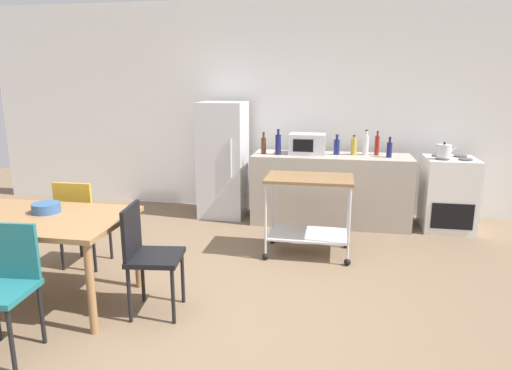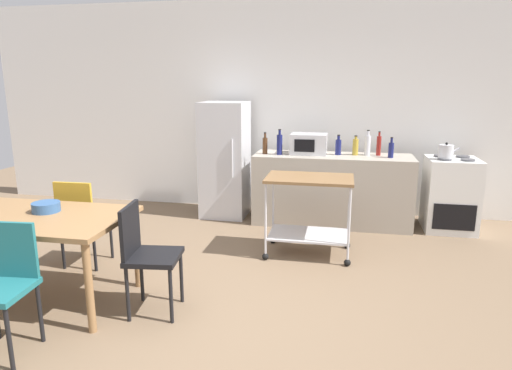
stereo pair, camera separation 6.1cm
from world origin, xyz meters
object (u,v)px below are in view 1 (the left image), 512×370
(bottle_soy_sauce, at_px, (337,146))
(bottle_vinegar, at_px, (389,149))
(bottle_sesame_oil, at_px, (278,144))
(bottle_hot_sauce, at_px, (366,145))
(dining_table, at_px, (36,225))
(stove_oven, at_px, (448,194))
(chair_teal, at_px, (4,281))
(bottle_wine, at_px, (354,146))
(bottle_sparkling_water, at_px, (377,145))
(microwave, at_px, (307,144))
(bottle_olive_oil, at_px, (264,145))
(chair_black, at_px, (147,251))
(kitchen_cart, at_px, (309,203))
(refrigerator, at_px, (223,160))
(fruit_bowl, at_px, (46,208))
(chair_mustard, at_px, (81,217))
(kettle, at_px, (444,151))

(bottle_soy_sauce, relative_size, bottle_vinegar, 1.01)
(bottle_sesame_oil, xyz_separation_m, bottle_hot_sauce, (1.10, 0.17, -0.00))
(bottle_hot_sauce, bearing_deg, bottle_vinegar, -25.80)
(dining_table, distance_m, stove_oven, 4.62)
(chair_teal, relative_size, bottle_soy_sauce, 3.48)
(bottle_wine, height_order, bottle_sparkling_water, bottle_sparkling_water)
(bottle_vinegar, bearing_deg, microwave, 174.59)
(bottle_wine, bearing_deg, dining_table, -134.39)
(bottle_olive_oil, bearing_deg, microwave, 10.22)
(chair_black, relative_size, microwave, 1.93)
(chair_teal, relative_size, kitchen_cart, 0.98)
(refrigerator, relative_size, microwave, 3.37)
(refrigerator, distance_m, bottle_vinegar, 2.17)
(refrigerator, xyz_separation_m, bottle_hot_sauce, (1.87, -0.02, 0.26))
(microwave, bearing_deg, bottle_sesame_oil, -160.04)
(chair_black, height_order, refrigerator, refrigerator)
(dining_table, distance_m, chair_teal, 0.75)
(bottle_vinegar, height_order, fruit_bowl, bottle_vinegar)
(chair_teal, relative_size, bottle_sesame_oil, 2.73)
(fruit_bowl, bearing_deg, chair_mustard, 96.80)
(stove_oven, distance_m, bottle_olive_oil, 2.39)
(kitchen_cart, relative_size, bottle_vinegar, 3.59)
(stove_oven, relative_size, kettle, 3.84)
(chair_mustard, xyz_separation_m, bottle_olive_oil, (1.52, 1.84, 0.50))
(bottle_hot_sauce, bearing_deg, refrigerator, 179.44)
(chair_mustard, bearing_deg, fruit_bowl, 95.26)
(dining_table, distance_m, bottle_olive_oil, 2.97)
(stove_oven, xyz_separation_m, bottle_hot_sauce, (-1.03, 0.06, 0.58))
(chair_black, bearing_deg, microwave, -28.60)
(kitchen_cart, bearing_deg, refrigerator, 134.97)
(bottle_soy_sauce, relative_size, fruit_bowl, 1.12)
(dining_table, xyz_separation_m, chair_mustard, (-0.04, 0.72, -0.15))
(chair_teal, height_order, kitchen_cart, chair_teal)
(microwave, bearing_deg, kettle, -4.31)
(bottle_sesame_oil, bearing_deg, bottle_soy_sauce, 10.31)
(kitchen_cart, distance_m, kettle, 1.92)
(chair_mustard, xyz_separation_m, kitchen_cart, (2.18, 0.75, 0.05))
(chair_black, bearing_deg, bottle_sesame_oil, -22.35)
(chair_black, bearing_deg, refrigerator, -5.39)
(kitchen_cart, bearing_deg, stove_oven, 35.11)
(stove_oven, bearing_deg, chair_black, -136.90)
(kitchen_cart, height_order, bottle_soy_sauce, bottle_soy_sauce)
(refrigerator, height_order, kettle, refrigerator)
(chair_teal, height_order, bottle_vinegar, bottle_vinegar)
(bottle_vinegar, bearing_deg, refrigerator, 175.96)
(chair_black, relative_size, fruit_bowl, 3.91)
(bottle_hot_sauce, bearing_deg, stove_oven, -3.51)
(stove_oven, bearing_deg, bottle_sparkling_water, 175.34)
(kettle, bearing_deg, bottle_sesame_oil, -179.80)
(microwave, distance_m, bottle_vinegar, 1.02)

